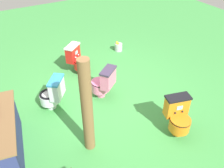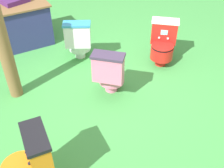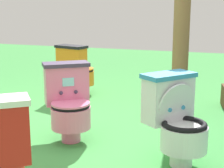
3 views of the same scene
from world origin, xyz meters
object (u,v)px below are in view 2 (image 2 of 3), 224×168
Objects in this scene: toilet_pink at (110,72)px; toilet_red at (163,43)px; toilet_orange at (29,163)px; wooden_post at (2,42)px; toilet_white at (79,40)px; vendor_table at (8,25)px.

toilet_pink is 1.00× the size of toilet_red.
toilet_orange is 0.42× the size of wooden_post.
toilet_orange is 1.67m from wooden_post.
toilet_white is 1.00× the size of toilet_orange.
wooden_post is (-1.26, -0.19, 0.49)m from toilet_white.
toilet_pink is 0.42× the size of wooden_post.
toilet_red is at bearing -59.93° from toilet_orange.
toilet_pink is 1.19m from toilet_red.
vendor_table is (1.03, 2.94, 0.02)m from toilet_orange.
toilet_white is 2.44m from toilet_orange.
vendor_table reaches higher than toilet_orange.
vendor_table reaches higher than toilet_white.
toilet_orange is at bearing -103.85° from toilet_pink.
vendor_table is 1.60m from wooden_post.
toilet_red is at bearing -52.04° from vendor_table.
toilet_pink and toilet_orange have the same top height.
toilet_white is at bearing 133.26° from toilet_pink.
toilet_pink is 1.69m from toilet_orange.
toilet_white is 0.46× the size of vendor_table.
vendor_table is at bearing 155.97° from toilet_pink.
toilet_pink is (-0.18, -1.05, -0.00)m from toilet_white.
toilet_red is at bearing -6.11° from toilet_white.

